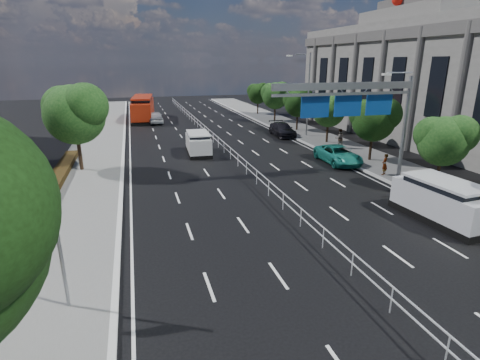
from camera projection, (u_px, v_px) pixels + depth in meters
name	position (u px, v px, depth m)	size (l,w,h in m)	color
ground	(341.00, 265.00, 15.64)	(160.00, 160.00, 0.00)	black
sidewalk_near	(37.00, 312.00, 12.62)	(5.00, 140.00, 0.14)	slate
kerb_near	(115.00, 300.00, 13.27)	(0.25, 140.00, 0.15)	silver
median_fence	(220.00, 144.00, 36.09)	(0.05, 85.00, 1.02)	silver
hedge_near	(17.00, 245.00, 16.64)	(1.00, 36.00, 0.44)	black
toilet_sign	(41.00, 233.00, 11.89)	(1.62, 0.18, 4.34)	gray
overhead_gantry	(359.00, 101.00, 24.90)	(10.24, 0.38, 7.45)	gray
streetlight_far	(306.00, 89.00, 40.61)	(2.78, 2.40, 9.00)	gray
civic_hall	(436.00, 79.00, 40.07)	(14.40, 36.00, 14.35)	slate
near_tree_back	(75.00, 111.00, 27.58)	(4.84, 4.51, 6.69)	black
far_tree_c	(445.00, 138.00, 23.92)	(3.52, 3.28, 4.94)	black
far_tree_d	(375.00, 118.00, 30.71)	(3.85, 3.59, 5.34)	black
far_tree_e	(329.00, 109.00, 37.62)	(3.63, 3.38, 5.13)	black
far_tree_f	(298.00, 102.00, 44.51)	(3.52, 3.28, 5.02)	black
far_tree_g	(276.00, 94.00, 51.30)	(3.96, 3.69, 5.45)	black
far_tree_h	(258.00, 92.00, 58.27)	(3.41, 3.18, 4.91)	black
white_minivan	(198.00, 143.00, 34.09)	(2.24, 4.68, 1.99)	black
red_bus	(143.00, 108.00, 53.52)	(3.71, 11.39, 3.34)	black
near_car_silver	(155.00, 117.00, 50.96)	(1.92, 4.77, 1.62)	#BABEC2
near_car_dark	(137.00, 104.00, 65.94)	(1.74, 4.98, 1.64)	black
silver_minivan	(443.00, 201.00, 19.76)	(2.67, 5.50, 2.22)	black
parked_car_teal	(338.00, 155.00, 31.08)	(2.37, 5.14, 1.43)	#1B7D6F
parked_car_dark	(282.00, 129.00, 42.35)	(2.05, 5.03, 1.46)	black
pedestrian_a	(385.00, 164.00, 27.38)	(0.57, 0.37, 1.56)	gray
pedestrian_b	(339.00, 138.00, 35.84)	(0.89, 0.69, 1.83)	gray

